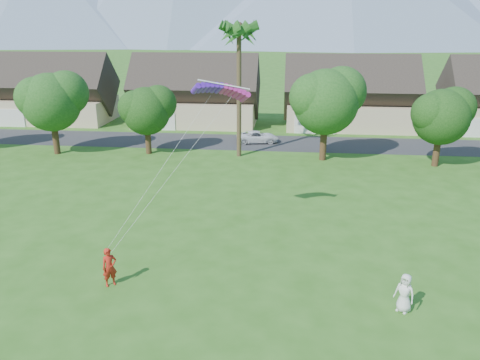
# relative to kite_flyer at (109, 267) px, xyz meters

# --- Properties ---
(ground) EXTENTS (500.00, 500.00, 0.00)m
(ground) POSITION_rel_kite_flyer_xyz_m (5.84, -4.36, -0.99)
(ground) COLOR #2D6019
(ground) RESTS_ON ground
(street) EXTENTS (90.00, 7.00, 0.01)m
(street) POSITION_rel_kite_flyer_xyz_m (5.84, 29.64, -0.99)
(street) COLOR #2D2D30
(street) RESTS_ON ground
(kite_flyer) EXTENTS (0.86, 0.82, 1.98)m
(kite_flyer) POSITION_rel_kite_flyer_xyz_m (0.00, 0.00, 0.00)
(kite_flyer) COLOR red
(kite_flyer) RESTS_ON ground
(watcher) EXTENTS (1.07, 1.01, 1.85)m
(watcher) POSITION_rel_kite_flyer_xyz_m (13.87, -0.78, -0.07)
(watcher) COLOR silver
(watcher) RESTS_ON ground
(parked_car) EXTENTS (4.81, 2.86, 1.25)m
(parked_car) POSITION_rel_kite_flyer_xyz_m (5.27, 29.64, -0.37)
(parked_car) COLOR white
(parked_car) RESTS_ON ground
(houses_row) EXTENTS (72.75, 8.19, 8.86)m
(houses_row) POSITION_rel_kite_flyer_xyz_m (6.34, 38.63, 2.45)
(houses_row) COLOR beige
(houses_row) RESTS_ON ground
(tree_row) EXTENTS (62.27, 6.67, 8.45)m
(tree_row) POSITION_rel_kite_flyer_xyz_m (4.70, 23.56, 3.90)
(tree_row) COLOR #47301C
(tree_row) RESTS_ON ground
(fan_palm) EXTENTS (3.00, 3.00, 13.80)m
(fan_palm) POSITION_rel_kite_flyer_xyz_m (3.84, 24.14, 10.81)
(fan_palm) COLOR #4C3D26
(fan_palm) RESTS_ON ground
(parafoil_kite) EXTENTS (3.38, 1.53, 0.50)m
(parafoil_kite) POSITION_rel_kite_flyer_xyz_m (4.72, 6.33, 7.88)
(parafoil_kite) COLOR #5118B8
(parafoil_kite) RESTS_ON ground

